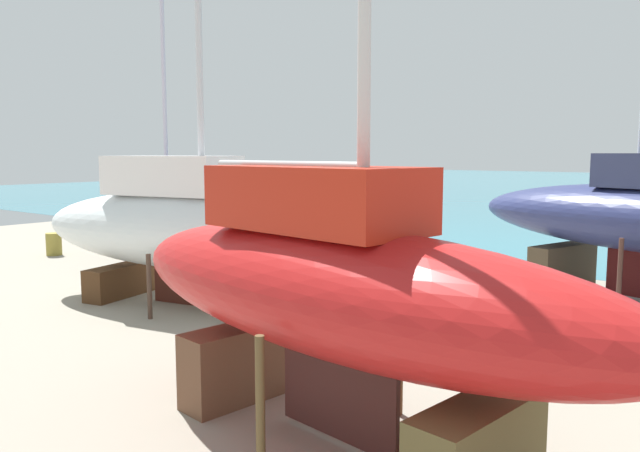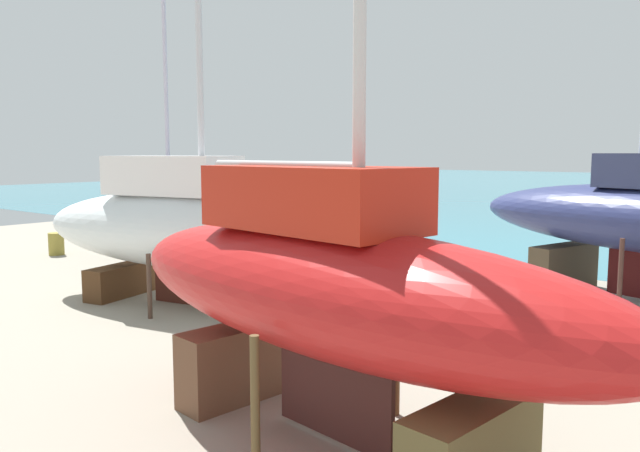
# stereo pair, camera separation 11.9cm
# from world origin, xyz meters

# --- Properties ---
(ground_plane) EXTENTS (48.31, 48.31, 0.00)m
(ground_plane) POSITION_xyz_m (0.00, -4.01, 0.00)
(ground_plane) COLOR gray
(sailboat_far_slipway) EXTENTS (9.21, 3.65, 15.25)m
(sailboat_far_slipway) POSITION_xyz_m (6.50, -6.29, 2.26)
(sailboat_far_slipway) COLOR brown
(sailboat_far_slipway) RESTS_ON ground
(sailboat_large_starboard) EXTENTS (7.15, 2.99, 11.03)m
(sailboat_large_starboard) POSITION_xyz_m (-7.38, 1.95, 1.89)
(sailboat_large_starboard) COLOR brown
(sailboat_large_starboard) RESTS_ON ground
(sailboat_mid_port) EXTENTS (10.12, 4.87, 15.57)m
(sailboat_mid_port) POSITION_xyz_m (-1.45, -2.29, 2.14)
(sailboat_mid_port) COLOR brown
(sailboat_mid_port) RESTS_ON ground
(barrel_rust_near) EXTENTS (0.80, 0.80, 0.90)m
(barrel_rust_near) POSITION_xyz_m (-12.19, -0.22, 0.45)
(barrel_rust_near) COLOR olive
(barrel_rust_near) RESTS_ON ground
(timber_long_aft) EXTENTS (2.40, 1.73, 0.15)m
(timber_long_aft) POSITION_xyz_m (-13.06, 2.43, 0.08)
(timber_long_aft) COLOR brown
(timber_long_aft) RESTS_ON ground
(timber_short_cross) EXTENTS (1.26, 2.26, 0.14)m
(timber_short_cross) POSITION_xyz_m (5.17, -1.39, 0.07)
(timber_short_cross) COLOR brown
(timber_short_cross) RESTS_ON ground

